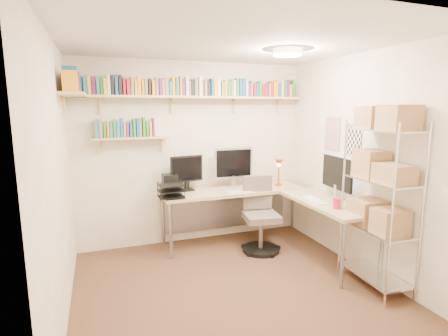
{
  "coord_description": "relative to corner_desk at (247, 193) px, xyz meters",
  "views": [
    {
      "loc": [
        -1.26,
        -3.21,
        1.88
      ],
      "look_at": [
        0.11,
        0.55,
        1.19
      ],
      "focal_mm": 28.0,
      "sensor_mm": 36.0,
      "label": 1
    }
  ],
  "objects": [
    {
      "name": "ground",
      "position": [
        -0.58,
        -0.93,
        -0.76
      ],
      "size": [
        3.2,
        3.2,
        0.0
      ],
      "primitive_type": "plane",
      "color": "#4D2E21",
      "rests_on": "ground"
    },
    {
      "name": "wall_shelves",
      "position": [
        -0.98,
        0.37,
        1.27
      ],
      "size": [
        3.12,
        1.09,
        0.8
      ],
      "color": "#D4BA77",
      "rests_on": "ground"
    },
    {
      "name": "office_chair",
      "position": [
        0.13,
        -0.12,
        -0.35
      ],
      "size": [
        0.52,
        0.53,
        0.98
      ],
      "rotation": [
        0.0,
        0.0,
        -0.15
      ],
      "color": "black",
      "rests_on": "ground"
    },
    {
      "name": "wire_rack",
      "position": [
        0.84,
        -1.42,
        0.44
      ],
      "size": [
        0.42,
        0.78,
        1.91
      ],
      "rotation": [
        0.0,
        0.0,
        -0.06
      ],
      "color": "silver",
      "rests_on": "ground"
    },
    {
      "name": "corner_desk",
      "position": [
        0.0,
        0.0,
        0.0
      ],
      "size": [
        2.24,
        1.96,
        1.33
      ],
      "color": "tan",
      "rests_on": "ground"
    },
    {
      "name": "room_shell",
      "position": [
        -0.57,
        -0.93,
        0.79
      ],
      "size": [
        3.24,
        3.04,
        2.52
      ],
      "color": "beige",
      "rests_on": "ground"
    }
  ]
}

